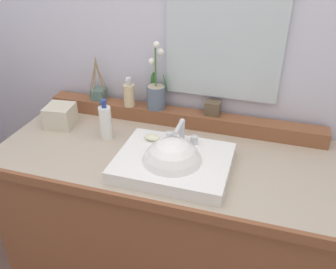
{
  "coord_description": "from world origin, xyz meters",
  "views": [
    {
      "loc": [
        0.41,
        -1.27,
        1.72
      ],
      "look_at": [
        0.03,
        -0.03,
        0.96
      ],
      "focal_mm": 38.17,
      "sensor_mm": 36.0,
      "label": 1
    }
  ],
  "objects_px": {
    "reed_diffuser": "(99,93)",
    "tissue_box": "(61,116)",
    "lotion_bottle": "(106,122)",
    "potted_plant": "(156,92)",
    "trinket_box": "(213,108)",
    "sink_basin": "(173,165)",
    "soap_dispenser": "(129,94)",
    "soap_bar": "(152,138)"
  },
  "relations": [
    {
      "from": "reed_diffuser",
      "to": "tissue_box",
      "type": "xyz_separation_m",
      "value": [
        -0.12,
        -0.2,
        -0.05
      ]
    },
    {
      "from": "lotion_bottle",
      "to": "potted_plant",
      "type": "bearing_deg",
      "value": 54.44
    },
    {
      "from": "reed_diffuser",
      "to": "trinket_box",
      "type": "relative_size",
      "value": 3.24
    },
    {
      "from": "sink_basin",
      "to": "soap_dispenser",
      "type": "distance_m",
      "value": 0.52
    },
    {
      "from": "potted_plant",
      "to": "trinket_box",
      "type": "xyz_separation_m",
      "value": [
        0.29,
        0.01,
        -0.05
      ]
    },
    {
      "from": "sink_basin",
      "to": "trinket_box",
      "type": "height_order",
      "value": "sink_basin"
    },
    {
      "from": "sink_basin",
      "to": "soap_dispenser",
      "type": "relative_size",
      "value": 3.07
    },
    {
      "from": "tissue_box",
      "to": "lotion_bottle",
      "type": "bearing_deg",
      "value": -9.22
    },
    {
      "from": "tissue_box",
      "to": "soap_dispenser",
      "type": "bearing_deg",
      "value": 30.16
    },
    {
      "from": "soap_bar",
      "to": "reed_diffuser",
      "type": "relative_size",
      "value": 0.3
    },
    {
      "from": "soap_dispenser",
      "to": "tissue_box",
      "type": "bearing_deg",
      "value": -149.84
    },
    {
      "from": "sink_basin",
      "to": "lotion_bottle",
      "type": "xyz_separation_m",
      "value": [
        -0.37,
        0.15,
        0.07
      ]
    },
    {
      "from": "potted_plant",
      "to": "soap_bar",
      "type": "bearing_deg",
      "value": -75.09
    },
    {
      "from": "soap_dispenser",
      "to": "lotion_bottle",
      "type": "bearing_deg",
      "value": -97.8
    },
    {
      "from": "soap_bar",
      "to": "potted_plant",
      "type": "height_order",
      "value": "potted_plant"
    },
    {
      "from": "reed_diffuser",
      "to": "lotion_bottle",
      "type": "height_order",
      "value": "reed_diffuser"
    },
    {
      "from": "soap_dispenser",
      "to": "trinket_box",
      "type": "bearing_deg",
      "value": 3.94
    },
    {
      "from": "sink_basin",
      "to": "soap_bar",
      "type": "relative_size",
      "value": 6.62
    },
    {
      "from": "soap_bar",
      "to": "potted_plant",
      "type": "relative_size",
      "value": 0.2
    },
    {
      "from": "lotion_bottle",
      "to": "sink_basin",
      "type": "bearing_deg",
      "value": -22.39
    },
    {
      "from": "potted_plant",
      "to": "lotion_bottle",
      "type": "xyz_separation_m",
      "value": [
        -0.17,
        -0.24,
        -0.07
      ]
    },
    {
      "from": "reed_diffuser",
      "to": "trinket_box",
      "type": "xyz_separation_m",
      "value": [
        0.61,
        0.0,
        -0.0
      ]
    },
    {
      "from": "sink_basin",
      "to": "trinket_box",
      "type": "bearing_deg",
      "value": 78.06
    },
    {
      "from": "trinket_box",
      "to": "tissue_box",
      "type": "xyz_separation_m",
      "value": [
        -0.73,
        -0.2,
        -0.05
      ]
    },
    {
      "from": "sink_basin",
      "to": "tissue_box",
      "type": "distance_m",
      "value": 0.67
    },
    {
      "from": "sink_basin",
      "to": "trinket_box",
      "type": "relative_size",
      "value": 6.39
    },
    {
      "from": "soap_bar",
      "to": "trinket_box",
      "type": "bearing_deg",
      "value": 53.64
    },
    {
      "from": "trinket_box",
      "to": "tissue_box",
      "type": "height_order",
      "value": "trinket_box"
    },
    {
      "from": "soap_dispenser",
      "to": "reed_diffuser",
      "type": "distance_m",
      "value": 0.19
    },
    {
      "from": "sink_basin",
      "to": "trinket_box",
      "type": "xyz_separation_m",
      "value": [
        0.08,
        0.4,
        0.09
      ]
    },
    {
      "from": "reed_diffuser",
      "to": "lotion_bottle",
      "type": "xyz_separation_m",
      "value": [
        0.15,
        -0.24,
        -0.02
      ]
    },
    {
      "from": "trinket_box",
      "to": "reed_diffuser",
      "type": "bearing_deg",
      "value": -178.17
    },
    {
      "from": "sink_basin",
      "to": "trinket_box",
      "type": "distance_m",
      "value": 0.42
    },
    {
      "from": "potted_plant",
      "to": "lotion_bottle",
      "type": "relative_size",
      "value": 1.74
    },
    {
      "from": "soap_bar",
      "to": "reed_diffuser",
      "type": "xyz_separation_m",
      "value": [
        -0.4,
        0.28,
        0.04
      ]
    },
    {
      "from": "tissue_box",
      "to": "potted_plant",
      "type": "bearing_deg",
      "value": 23.67
    },
    {
      "from": "soap_dispenser",
      "to": "potted_plant",
      "type": "bearing_deg",
      "value": 7.4
    },
    {
      "from": "trinket_box",
      "to": "tissue_box",
      "type": "relative_size",
      "value": 0.56
    },
    {
      "from": "reed_diffuser",
      "to": "tissue_box",
      "type": "height_order",
      "value": "reed_diffuser"
    },
    {
      "from": "soap_dispenser",
      "to": "sink_basin",
      "type": "bearing_deg",
      "value": -47.47
    },
    {
      "from": "trinket_box",
      "to": "lotion_bottle",
      "type": "xyz_separation_m",
      "value": [
        -0.45,
        -0.25,
        -0.02
      ]
    },
    {
      "from": "potted_plant",
      "to": "reed_diffuser",
      "type": "bearing_deg",
      "value": 178.71
    }
  ]
}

